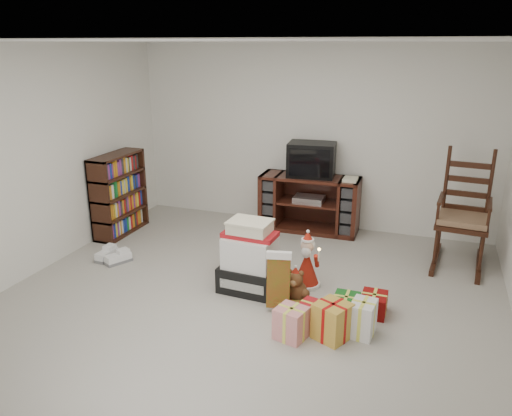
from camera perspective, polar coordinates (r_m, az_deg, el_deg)
The scene contains 13 objects.
room at distance 4.64m, azimuth -1.19°, elevation 2.89°, with size 5.01×5.01×2.51m.
tv_stand at distance 6.91m, azimuth 6.10°, elevation 0.53°, with size 1.35×0.51×0.77m.
bookshelf at distance 6.99m, azimuth -15.37°, elevation 1.39°, with size 0.30×0.90×1.10m.
rocking_chair at distance 6.27m, azimuth 22.42°, elevation -1.75°, with size 0.64×0.98×1.41m.
gift_pile at distance 5.21m, azimuth -0.68°, elevation -6.05°, with size 0.62×0.47×0.76m.
red_suitcase at distance 5.63m, azimuth -1.75°, elevation -5.30°, with size 0.37×0.23×0.53m.
stocking at distance 4.85m, azimuth 2.58°, elevation -8.37°, with size 0.28×0.12×0.61m, color #0E7F12, non-canonical shape.
teddy_bear at distance 5.05m, azimuth 4.52°, elevation -9.18°, with size 0.24×0.21×0.36m.
santa_figurine at distance 5.36m, azimuth 5.83°, elevation -6.53°, with size 0.31×0.29×0.63m.
mrs_claus_figurine at distance 5.91m, azimuth -2.16°, elevation -4.36°, with size 0.26×0.25×0.53m.
sneaker_pair at distance 6.24m, azimuth -16.09°, elevation -5.36°, with size 0.41×0.34×0.11m.
gift_cluster at distance 4.72m, azimuth 9.29°, elevation -11.88°, with size 0.76×1.06×0.26m.
crt_television at distance 6.78m, azimuth 6.36°, elevation 5.53°, with size 0.66×0.51×0.46m.
Camera 1 is at (1.61, -4.18, 2.48)m, focal length 35.00 mm.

